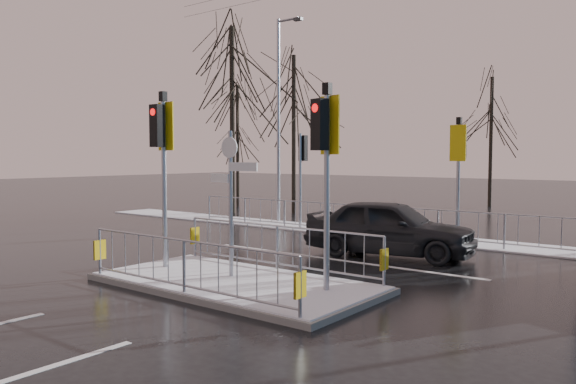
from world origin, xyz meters
The scene contains 11 objects.
ground centered at (0.00, 0.00, 0.00)m, with size 120.00×120.00×0.00m, color black.
snow_verge centered at (0.00, 8.60, 0.02)m, with size 30.00×2.00×0.04m, color white.
lane_markings centered at (0.00, -0.33, 0.00)m, with size 8.00×11.38×0.01m.
traffic_island centered at (-0.01, 0.01, 0.39)m, with size 6.00×3.04×4.15m.
far_kerb_fixtures centered at (0.29, 8.09, 1.02)m, with size 18.00×0.65×3.83m.
car_far_lane centered at (0.84, 5.17, 0.77)m, with size 1.82×4.53×1.54m, color black.
tree_near_a centered at (-10.50, 11.00, 6.11)m, with size 4.75×4.75×8.97m.
tree_near_b centered at (-8.00, 12.50, 5.15)m, with size 4.00×4.00×7.55m.
tree_near_c centered at (-12.50, 13.50, 4.50)m, with size 3.50×3.50×6.61m.
tree_far_a centered at (-2.00, 22.00, 4.82)m, with size 3.75×3.75×7.08m.
street_lamp_left centered at (-6.43, 9.50, 4.49)m, with size 1.25×0.18×8.20m.
Camera 1 is at (7.89, -8.36, 2.68)m, focal length 35.00 mm.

